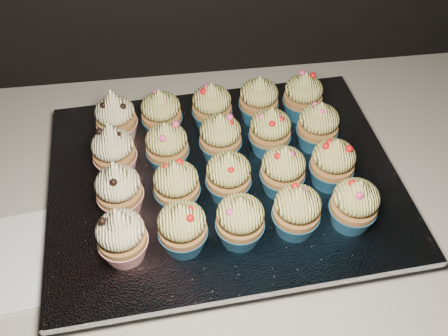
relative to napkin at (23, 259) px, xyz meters
The scene contains 25 objects.
cabinet 0.51m from the napkin, 24.83° to the left, with size 2.40×0.60×0.86m, color black.
worktop 0.21m from the napkin, 24.83° to the left, with size 2.44×0.64×0.04m, color beige.
napkin is the anchor object (origin of this frame).
baking_tray 0.30m from the napkin, 16.92° to the left, with size 0.47×0.36×0.02m, color black.
foil_lining 0.30m from the napkin, 16.92° to the left, with size 0.51×0.39×0.01m, color silver.
cupcake_0 0.16m from the napkin, 12.27° to the right, with size 0.06×0.06×0.10m.
cupcake_1 0.23m from the napkin, ahead, with size 0.06×0.06×0.08m.
cupcake_2 0.30m from the napkin, ahead, with size 0.06×0.06×0.08m.
cupcake_3 0.37m from the napkin, ahead, with size 0.06×0.06×0.08m.
cupcake_4 0.45m from the napkin, ahead, with size 0.06×0.06×0.08m.
cupcake_5 0.16m from the napkin, 17.77° to the left, with size 0.06×0.06×0.10m.
cupcake_6 0.23m from the napkin, 11.25° to the left, with size 0.06×0.06×0.08m.
cupcake_7 0.30m from the napkin, ahead, with size 0.06×0.06×0.08m.
cupcake_8 0.37m from the napkin, ahead, with size 0.06×0.06×0.08m.
cupcake_9 0.44m from the napkin, ahead, with size 0.06×0.06×0.08m.
cupcake_10 0.19m from the napkin, 42.09° to the left, with size 0.06×0.06×0.10m.
cupcake_11 0.25m from the napkin, 29.99° to the left, with size 0.06×0.06×0.08m.
cupcake_12 0.32m from the napkin, 24.02° to the left, with size 0.06×0.06×0.08m.
cupcake_13 0.39m from the napkin, 19.92° to the left, with size 0.06×0.06×0.08m.
cupcake_14 0.46m from the napkin, 17.06° to the left, with size 0.06×0.06×0.08m.
cupcake_15 0.24m from the napkin, 55.12° to the left, with size 0.06×0.06×0.10m.
cupcake_16 0.29m from the napkin, 43.60° to the left, with size 0.06×0.06×0.08m.
cupcake_17 0.35m from the napkin, 35.18° to the left, with size 0.06×0.06×0.08m.
cupcake_18 0.42m from the napkin, 29.82° to the left, with size 0.06×0.06×0.08m.
cupcake_19 0.48m from the napkin, 25.53° to the left, with size 0.06×0.06×0.08m.
Camera 1 is at (0.03, 1.22, 1.48)m, focal length 40.00 mm.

